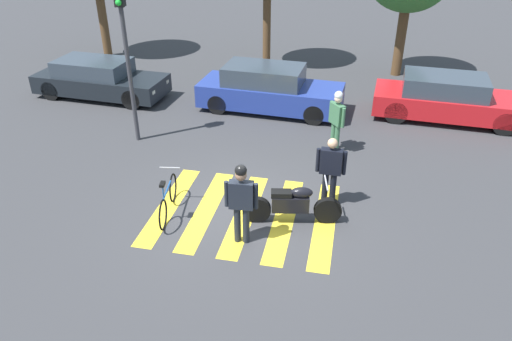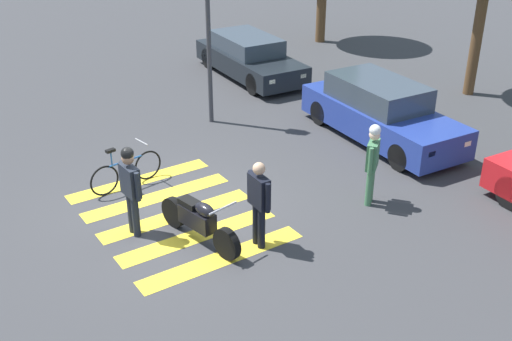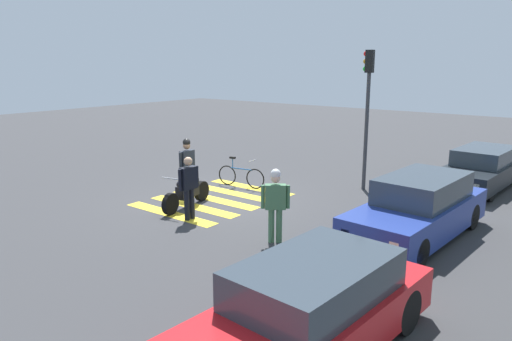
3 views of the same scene
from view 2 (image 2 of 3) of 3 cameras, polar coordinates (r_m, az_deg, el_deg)
name	(u,v)px [view 2 (image 2 of 3)]	position (r m, az deg, el deg)	size (l,w,h in m)	color
ground_plane	(177,215)	(12.65, -7.24, -4.07)	(60.00, 60.00, 0.00)	#38383A
police_motorcycle	(199,220)	(11.57, -5.25, -4.56)	(2.13, 0.70, 1.02)	black
leaning_bicycle	(126,171)	(13.71, -11.75, -0.08)	(0.46, 1.75, 1.00)	black
officer_on_foot	(259,199)	(11.14, 0.27, -2.64)	(0.68, 0.23, 1.70)	black
officer_by_motorcycle	(130,185)	(11.68, -11.38, -1.30)	(0.68, 0.24, 1.81)	#1E232D
pedestrian_bystander	(372,159)	(12.73, 10.57, 1.03)	(0.45, 0.54, 1.75)	#3F724C
crosswalk_stripes	(177,215)	(12.65, -7.24, -4.06)	(4.05, 3.25, 0.01)	yellow
car_black_suv	(249,57)	(20.45, -0.63, 10.30)	(4.67, 1.99, 1.31)	black
car_blue_hatchback	(380,112)	(15.99, 11.28, 5.23)	(4.74, 2.00, 1.49)	black
traffic_light_pole	(207,11)	(16.14, -4.47, 14.35)	(0.27, 0.35, 4.47)	#38383D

